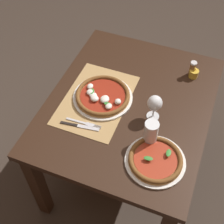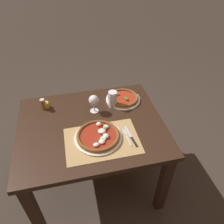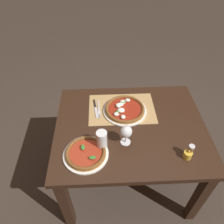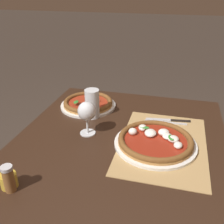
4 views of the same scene
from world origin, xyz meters
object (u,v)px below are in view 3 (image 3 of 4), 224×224
(pizza_far, at_px, (86,153))
(pepper_shaker, at_px, (190,151))
(fork, at_px, (99,109))
(votive_candle, at_px, (188,155))
(pizza_near, at_px, (125,109))
(pint_glass, at_px, (102,140))
(knife, at_px, (96,109))
(wine_glass, at_px, (126,132))

(pizza_far, xyz_separation_m, pepper_shaker, (-0.67, 0.03, 0.03))
(fork, relative_size, votive_candle, 2.79)
(pizza_near, bearing_deg, pizza_far, 53.90)
(fork, bearing_deg, pint_glass, 93.35)
(knife, distance_m, pepper_shaker, 0.77)
(knife, bearing_deg, pizza_far, 82.03)
(pint_glass, height_order, pepper_shaker, pint_glass)
(fork, bearing_deg, knife, -23.29)
(knife, bearing_deg, fork, 156.71)
(wine_glass, distance_m, knife, 0.41)
(pizza_far, bearing_deg, votive_candle, 175.88)
(pint_glass, height_order, votive_candle, pint_glass)
(pint_glass, distance_m, knife, 0.38)
(pizza_near, distance_m, fork, 0.21)
(pint_glass, bearing_deg, pizza_far, 29.61)
(pizza_far, height_order, pint_glass, pint_glass)
(pepper_shaker, bearing_deg, knife, -37.29)
(pizza_near, bearing_deg, wine_glass, 86.24)
(pizza_far, relative_size, wine_glass, 1.93)
(pizza_near, bearing_deg, votive_candle, 129.63)
(pizza_far, relative_size, pepper_shaker, 3.09)
(pizza_far, height_order, fork, pizza_far)
(fork, xyz_separation_m, pepper_shaker, (-0.59, 0.46, 0.04))
(pizza_far, xyz_separation_m, knife, (-0.06, -0.43, -0.01))
(wine_glass, relative_size, knife, 0.72)
(knife, bearing_deg, pepper_shaker, 142.71)
(wine_glass, xyz_separation_m, pint_glass, (0.16, 0.03, -0.04))
(pizza_near, bearing_deg, pepper_shaker, 131.80)
(fork, xyz_separation_m, knife, (0.03, -0.01, 0.00))
(pizza_far, relative_size, pint_glass, 2.06)
(fork, height_order, knife, knife)
(pint_glass, bearing_deg, pepper_shaker, 170.61)
(wine_glass, height_order, fork, wine_glass)
(wine_glass, height_order, pint_glass, wine_glass)
(pizza_far, xyz_separation_m, votive_candle, (-0.66, 0.05, 0.00))
(pint_glass, distance_m, votive_candle, 0.56)
(fork, relative_size, knife, 0.93)
(pizza_near, xyz_separation_m, fork, (0.20, -0.03, -0.02))
(pizza_near, distance_m, votive_candle, 0.58)
(pizza_near, relative_size, pizza_far, 1.14)
(votive_candle, bearing_deg, pizza_far, -4.12)
(pizza_far, height_order, votive_candle, votive_candle)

